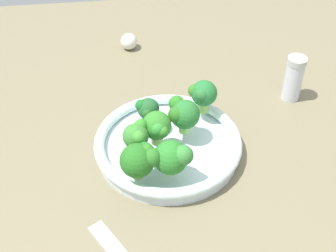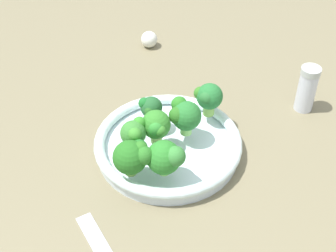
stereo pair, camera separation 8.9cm
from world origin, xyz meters
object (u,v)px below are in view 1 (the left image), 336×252
(bowl, at_px, (168,145))
(pepper_shaker, at_px, (294,78))
(broccoli_floret_6, at_px, (148,110))
(broccoli_floret_1, at_px, (174,157))
(broccoli_floret_5, at_px, (140,159))
(broccoli_floret_3, at_px, (203,94))
(broccoli_floret_2, at_px, (183,114))
(garlic_bulb, at_px, (129,41))
(broccoli_floret_4, at_px, (136,136))
(broccoli_floret_0, at_px, (158,126))

(bowl, height_order, pepper_shaker, pepper_shaker)
(bowl, relative_size, broccoli_floret_6, 4.84)
(broccoli_floret_1, relative_size, broccoli_floret_6, 1.16)
(broccoli_floret_1, height_order, pepper_shaker, same)
(bowl, distance_m, broccoli_floret_5, 0.12)
(broccoli_floret_3, height_order, pepper_shaker, broccoli_floret_3)
(bowl, distance_m, broccoli_floret_2, 0.07)
(garlic_bulb, bearing_deg, broccoli_floret_3, -67.71)
(broccoli_floret_2, bearing_deg, pepper_shaker, 25.21)
(bowl, height_order, broccoli_floret_5, broccoli_floret_5)
(broccoli_floret_6, bearing_deg, broccoli_floret_1, -76.44)
(broccoli_floret_5, xyz_separation_m, broccoli_floret_6, (0.02, 0.13, -0.00))
(bowl, height_order, broccoli_floret_4, broccoli_floret_4)
(broccoli_floret_0, height_order, pepper_shaker, broccoli_floret_0)
(bowl, height_order, broccoli_floret_1, broccoli_floret_1)
(bowl, bearing_deg, broccoli_floret_2, 28.97)
(broccoli_floret_1, distance_m, broccoli_floret_2, 0.11)
(bowl, distance_m, broccoli_floret_6, 0.08)
(broccoli_floret_2, distance_m, broccoli_floret_3, 0.07)
(broccoli_floret_2, relative_size, broccoli_floret_5, 1.00)
(broccoli_floret_0, bearing_deg, pepper_shaker, 25.82)
(bowl, relative_size, broccoli_floret_5, 3.99)
(broccoli_floret_4, bearing_deg, broccoli_floret_2, 28.45)
(broccoli_floret_3, distance_m, broccoli_floret_4, 0.17)
(broccoli_floret_0, relative_size, broccoli_floret_2, 0.97)
(broccoli_floret_2, xyz_separation_m, broccoli_floret_5, (-0.09, -0.10, -0.00))
(broccoli_floret_4, distance_m, pepper_shaker, 0.39)
(broccoli_floret_1, bearing_deg, broccoli_floret_3, 64.08)
(broccoli_floret_6, bearing_deg, broccoli_floret_0, -75.20)
(broccoli_floret_1, bearing_deg, broccoli_floret_5, 178.30)
(broccoli_floret_4, bearing_deg, garlic_bulb, 88.62)
(broccoli_floret_5, distance_m, broccoli_floret_6, 0.14)
(broccoli_floret_3, xyz_separation_m, broccoli_floret_4, (-0.14, -0.10, -0.00))
(broccoli_floret_0, xyz_separation_m, broccoli_floret_3, (0.10, 0.08, 0.00))
(garlic_bulb, bearing_deg, pepper_shaker, -36.03)
(broccoli_floret_3, height_order, broccoli_floret_5, broccoli_floret_3)
(broccoli_floret_1, bearing_deg, pepper_shaker, 38.32)
(garlic_bulb, relative_size, pepper_shaker, 0.40)
(bowl, height_order, broccoli_floret_2, broccoli_floret_2)
(broccoli_floret_2, bearing_deg, broccoli_floret_0, -151.07)
(broccoli_floret_6, bearing_deg, broccoli_floret_5, -100.57)
(garlic_bulb, bearing_deg, broccoli_floret_6, -87.19)
(broccoli_floret_3, distance_m, broccoli_floret_5, 0.21)
(broccoli_floret_0, distance_m, pepper_shaker, 0.34)
(broccoli_floret_6, bearing_deg, broccoli_floret_4, -108.98)
(broccoli_floret_5, bearing_deg, garlic_bulb, 88.99)
(broccoli_floret_4, xyz_separation_m, broccoli_floret_6, (0.03, 0.08, -0.01))
(broccoli_floret_5, bearing_deg, broccoli_floret_1, -1.70)
(broccoli_floret_0, distance_m, broccoli_floret_1, 0.08)
(bowl, distance_m, broccoli_floret_0, 0.06)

